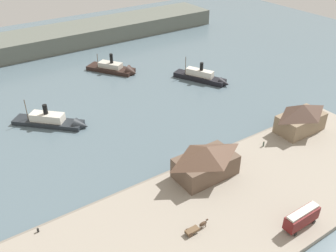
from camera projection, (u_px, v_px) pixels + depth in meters
ground_plane at (184, 158)px, 104.13m from camera, size 320.00×320.00×0.00m
quay_promenade at (239, 202)px, 88.27m from camera, size 110.00×36.00×1.20m
seawall_edge at (192, 163)px, 101.33m from camera, size 110.00×0.80×1.00m
ferry_shed_customs_shed at (206, 161)px, 93.73m from camera, size 15.81×9.54×8.69m
ferry_shed_east_terminal at (301, 118)px, 112.11m from camera, size 14.96×8.42×8.96m
street_tram at (302, 217)px, 79.62m from camera, size 8.90×2.75×4.45m
horse_cart at (196, 228)px, 79.21m from camera, size 5.87×1.54×1.87m
pedestrian_standing_center at (264, 144)px, 106.76m from camera, size 0.43×0.43×1.75m
mooring_post_center_west at (38, 230)px, 79.29m from camera, size 0.44×0.44×0.90m
mooring_post_east at (313, 111)px, 123.84m from camera, size 0.44×0.44×0.90m
ferry_mid_harbor at (204, 78)px, 147.53m from camera, size 14.25×22.86×9.88m
ferry_departing_north at (56, 122)px, 118.70m from camera, size 21.21×21.07×9.99m
ferry_moored_west at (117, 69)px, 155.71m from camera, size 17.41×21.79×9.82m
far_headland at (49, 40)px, 179.81m from camera, size 180.00×24.00×8.00m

